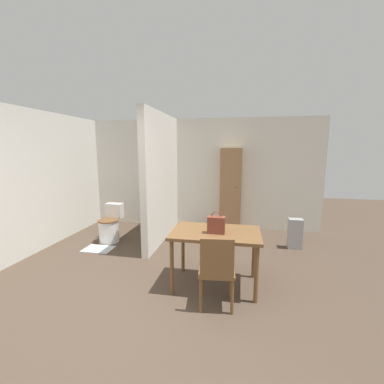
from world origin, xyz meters
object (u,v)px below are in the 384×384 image
dining_table (216,238)px  toilet (110,226)px  wooden_cabinet (230,190)px  space_heater (295,234)px  handbag (216,225)px  wooden_chair (217,269)px

dining_table → toilet: 2.61m
wooden_cabinet → space_heater: wooden_cabinet is taller
toilet → dining_table: bearing=-30.5°
wooden_cabinet → toilet: bearing=-153.9°
dining_table → handbag: 0.21m
handbag → wooden_cabinet: (0.08, 2.52, 0.05)m
handbag → wooden_cabinet: size_ratio=0.15×
wooden_chair → wooden_cabinet: bearing=83.8°
dining_table → wooden_cabinet: 2.46m
wooden_cabinet → dining_table: bearing=-92.0°
dining_table → wooden_chair: wooden_chair is taller
space_heater → wooden_chair: bearing=-120.9°
wooden_chair → space_heater: bearing=53.3°
dining_table → wooden_chair: size_ratio=1.31×
wooden_chair → handbag: size_ratio=3.08×
toilet → wooden_cabinet: bearing=26.1°
dining_table → toilet: dining_table is taller
space_heater → toilet: bearing=-175.6°
toilet → handbag: (2.24, -1.38, 0.57)m
handbag → space_heater: handbag is taller
wooden_chair → space_heater: 2.44m
dining_table → handbag: size_ratio=4.04×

